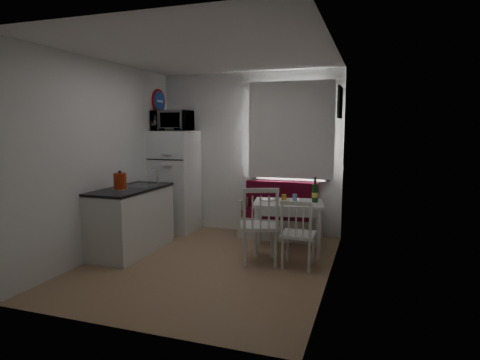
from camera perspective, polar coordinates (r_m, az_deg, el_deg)
The scene contains 22 objects.
floor at distance 5.20m, azimuth -4.61°, elevation -11.84°, with size 3.00×3.50×0.02m, color tan.
ceiling at distance 4.99m, azimuth -4.94°, elevation 17.63°, with size 3.00×3.50×0.02m, color white.
wall_back at distance 6.56m, azimuth 1.31°, elevation 3.82°, with size 3.00×0.02×2.60m, color white.
wall_front at distance 3.40m, azimuth -16.54°, elevation 0.11°, with size 3.00×0.02×2.60m, color white.
wall_left at distance 5.69m, azimuth -18.80°, elevation 2.86°, with size 0.02×3.50×2.60m, color white.
wall_right at distance 4.55m, azimuth 12.88°, elevation 2.01°, with size 0.02×3.50×2.60m, color white.
window at distance 6.35m, azimuth 7.32°, elevation 6.57°, with size 1.22×0.06×1.47m, color silver.
curtain at distance 6.28m, azimuth 7.20°, elevation 7.02°, with size 1.35×0.02×1.50m, color white.
kitchen_counter at distance 5.76m, azimuth -15.11°, elevation -5.44°, with size 0.62×1.32×1.16m.
wall_sign at distance 6.88m, azimuth -11.44°, elevation 10.93°, with size 0.40×0.40×0.03m, color #1B44A7.
picture_frame at distance 5.63m, azimuth 14.00°, elevation 10.63°, with size 0.04×0.52×0.42m, color black.
bench at distance 6.33m, azimuth 5.58°, elevation -5.62°, with size 1.21×0.47×0.87m.
dining_table at distance 5.57m, azimuth 6.86°, elevation -3.91°, with size 1.04×0.81×0.70m.
chair_left at distance 5.00m, azimuth 2.45°, elevation -5.30°, with size 0.59×0.59×0.53m.
chair_right at distance 4.92m, azimuth 8.13°, elevation -6.61°, with size 0.40×0.38×0.46m.
fridge at distance 6.74m, azimuth -9.22°, elevation -0.18°, with size 0.67×0.67×1.66m, color white.
microwave at distance 6.64m, azimuth -9.61°, elevation 8.32°, with size 0.60×0.40×0.33m, color white.
kettle at distance 5.39m, azimuth -16.69°, elevation -0.18°, with size 0.19×0.19×0.26m, color #A32A0D.
wine_bottle at distance 5.57m, azimuth 10.64°, elevation -1.36°, with size 0.09×0.09×0.35m, color #16461A, non-canonical shape.
drinking_glass_orange at distance 5.51m, azimuth 6.26°, elevation -2.61°, with size 0.07×0.07×0.11m, color gold.
drinking_glass_blue at distance 5.58m, azimuth 7.79°, elevation -2.53°, with size 0.06×0.06×0.11m, color #80AFDA.
plate at distance 5.64m, azimuth 3.93°, elevation -2.82°, with size 0.24×0.24×0.02m, color white.
Camera 1 is at (1.95, -4.50, 1.72)m, focal length 30.00 mm.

